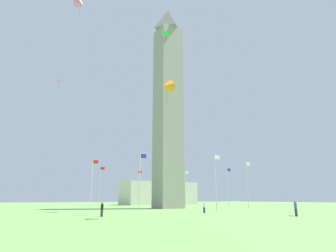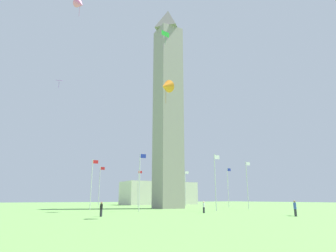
{
  "view_description": "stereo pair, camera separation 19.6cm",
  "coord_description": "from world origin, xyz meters",
  "px_view_note": "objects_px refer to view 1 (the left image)",
  "views": [
    {
      "loc": [
        -30.57,
        -55.52,
        1.95
      ],
      "look_at": [
        0.0,
        0.0,
        17.67
      ],
      "focal_mm": 31.48,
      "sensor_mm": 36.0,
      "label": 1
    },
    {
      "loc": [
        -30.39,
        -55.62,
        1.95
      ],
      "look_at": [
        0.0,
        0.0,
        17.67
      ],
      "focal_mm": 31.48,
      "sensor_mm": 36.0,
      "label": 2
    }
  ],
  "objects_px": {
    "kite_green_diamond": "(166,34)",
    "person_black_shirt": "(102,209)",
    "kite_orange_delta": "(167,86)",
    "flagpole_e": "(138,187)",
    "flagpole_s": "(92,182)",
    "obelisk_monument": "(168,101)",
    "flagpole_se": "(99,185)",
    "person_blue_shirt": "(296,208)",
    "flagpole_nw": "(247,183)",
    "flagpole_ne": "(185,187)",
    "person_white_shirt": "(204,207)",
    "distant_building": "(158,193)",
    "flagpole_sw": "(140,179)",
    "flagpole_n": "(228,186)",
    "flagpole_w": "(216,180)",
    "kite_pink_delta": "(80,4)",
    "kite_purple_diamond": "(59,81)"
  },
  "relations": [
    {
      "from": "flagpole_nw",
      "to": "distant_building",
      "type": "bearing_deg",
      "value": 83.84
    },
    {
      "from": "person_black_shirt",
      "to": "flagpole_nw",
      "type": "bearing_deg",
      "value": -52.3
    },
    {
      "from": "kite_orange_delta",
      "to": "distant_building",
      "type": "height_order",
      "value": "kite_orange_delta"
    },
    {
      "from": "flagpole_n",
      "to": "flagpole_nw",
      "type": "distance_m",
      "value": 12.42
    },
    {
      "from": "flagpole_se",
      "to": "flagpole_ne",
      "type": "bearing_deg",
      "value": -0.0
    },
    {
      "from": "flagpole_nw",
      "to": "kite_orange_delta",
      "type": "xyz_separation_m",
      "value": [
        -26.85,
        -16.03,
        9.57
      ]
    },
    {
      "from": "flagpole_e",
      "to": "distant_building",
      "type": "relative_size",
      "value": 0.37
    },
    {
      "from": "flagpole_se",
      "to": "flagpole_nw",
      "type": "bearing_deg",
      "value": -45.0
    },
    {
      "from": "person_black_shirt",
      "to": "kite_orange_delta",
      "type": "xyz_separation_m",
      "value": [
        5.15,
        -5.78,
        13.78
      ]
    },
    {
      "from": "flagpole_ne",
      "to": "obelisk_monument",
      "type": "bearing_deg",
      "value": -135.13
    },
    {
      "from": "person_white_shirt",
      "to": "distant_building",
      "type": "height_order",
      "value": "distant_building"
    },
    {
      "from": "flagpole_sw",
      "to": "flagpole_s",
      "type": "bearing_deg",
      "value": 112.5
    },
    {
      "from": "flagpole_se",
      "to": "kite_orange_delta",
      "type": "xyz_separation_m",
      "value": [
        -3.89,
        -38.98,
        9.57
      ]
    },
    {
      "from": "kite_purple_diamond",
      "to": "person_black_shirt",
      "type": "bearing_deg",
      "value": -82.81
    },
    {
      "from": "person_blue_shirt",
      "to": "flagpole_sw",
      "type": "bearing_deg",
      "value": 18.72
    },
    {
      "from": "flagpole_ne",
      "to": "person_black_shirt",
      "type": "distance_m",
      "value": 46.31
    },
    {
      "from": "flagpole_nw",
      "to": "flagpole_s",
      "type": "bearing_deg",
      "value": 157.5
    },
    {
      "from": "kite_green_diamond",
      "to": "person_black_shirt",
      "type": "bearing_deg",
      "value": -144.3
    },
    {
      "from": "person_black_shirt",
      "to": "kite_green_diamond",
      "type": "height_order",
      "value": "kite_green_diamond"
    },
    {
      "from": "obelisk_monument",
      "to": "flagpole_se",
      "type": "xyz_separation_m",
      "value": [
        -11.42,
        11.48,
        -18.44
      ]
    },
    {
      "from": "flagpole_sw",
      "to": "person_white_shirt",
      "type": "bearing_deg",
      "value": -53.86
    },
    {
      "from": "flagpole_n",
      "to": "flagpole_ne",
      "type": "xyz_separation_m",
      "value": [
        -4.75,
        11.48,
        0.0
      ]
    },
    {
      "from": "flagpole_e",
      "to": "flagpole_s",
      "type": "height_order",
      "value": "same"
    },
    {
      "from": "flagpole_n",
      "to": "kite_pink_delta",
      "type": "bearing_deg",
      "value": -159.79
    },
    {
      "from": "person_black_shirt",
      "to": "flagpole_n",
      "type": "bearing_deg",
      "value": -39.47
    },
    {
      "from": "flagpole_se",
      "to": "kite_green_diamond",
      "type": "xyz_separation_m",
      "value": [
        4.17,
        -23.71,
        26.83
      ]
    },
    {
      "from": "flagpole_se",
      "to": "flagpole_sw",
      "type": "bearing_deg",
      "value": -90.0
    },
    {
      "from": "flagpole_se",
      "to": "flagpole_s",
      "type": "bearing_deg",
      "value": -112.5
    },
    {
      "from": "obelisk_monument",
      "to": "flagpole_nw",
      "type": "bearing_deg",
      "value": -44.87
    },
    {
      "from": "flagpole_sw",
      "to": "person_black_shirt",
      "type": "height_order",
      "value": "flagpole_sw"
    },
    {
      "from": "flagpole_e",
      "to": "flagpole_s",
      "type": "relative_size",
      "value": 1.0
    },
    {
      "from": "kite_pink_delta",
      "to": "person_white_shirt",
      "type": "bearing_deg",
      "value": -16.58
    },
    {
      "from": "obelisk_monument",
      "to": "flagpole_e",
      "type": "distance_m",
      "value": 24.57
    },
    {
      "from": "flagpole_s",
      "to": "kite_pink_delta",
      "type": "bearing_deg",
      "value": -116.36
    },
    {
      "from": "flagpole_ne",
      "to": "flagpole_sw",
      "type": "relative_size",
      "value": 1.0
    },
    {
      "from": "flagpole_ne",
      "to": "flagpole_s",
      "type": "height_order",
      "value": "same"
    },
    {
      "from": "flagpole_e",
      "to": "obelisk_monument",
      "type": "bearing_deg",
      "value": -90.19
    },
    {
      "from": "person_blue_shirt",
      "to": "kite_orange_delta",
      "type": "bearing_deg",
      "value": 64.44
    },
    {
      "from": "person_white_shirt",
      "to": "flagpole_e",
      "type": "bearing_deg",
      "value": 34.84
    },
    {
      "from": "person_black_shirt",
      "to": "person_blue_shirt",
      "type": "bearing_deg",
      "value": -97.33
    },
    {
      "from": "flagpole_nw",
      "to": "kite_green_diamond",
      "type": "relative_size",
      "value": 3.64
    },
    {
      "from": "distant_building",
      "to": "flagpole_s",
      "type": "bearing_deg",
      "value": -131.31
    },
    {
      "from": "flagpole_w",
      "to": "kite_pink_delta",
      "type": "relative_size",
      "value": 2.93
    },
    {
      "from": "flagpole_nw",
      "to": "person_black_shirt",
      "type": "relative_size",
      "value": 5.68
    },
    {
      "from": "flagpole_ne",
      "to": "person_white_shirt",
      "type": "distance_m",
      "value": 35.92
    },
    {
      "from": "person_black_shirt",
      "to": "flagpole_ne",
      "type": "bearing_deg",
      "value": -24.0
    },
    {
      "from": "flagpole_e",
      "to": "kite_orange_delta",
      "type": "distance_m",
      "value": 47.34
    },
    {
      "from": "obelisk_monument",
      "to": "flagpole_e",
      "type": "bearing_deg",
      "value": 89.81
    },
    {
      "from": "person_white_shirt",
      "to": "person_blue_shirt",
      "type": "xyz_separation_m",
      "value": [
        4.38,
        -11.83,
        0.08
      ]
    },
    {
      "from": "flagpole_n",
      "to": "flagpole_ne",
      "type": "bearing_deg",
      "value": 112.5
    }
  ]
}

